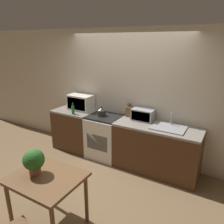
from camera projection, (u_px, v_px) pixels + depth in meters
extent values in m
plane|color=brown|center=(98.00, 179.00, 3.90)|extent=(16.00, 16.00, 0.00)
cube|color=beige|center=(127.00, 95.00, 4.42)|extent=(10.00, 0.06, 2.60)
cube|color=#4C2D19|center=(76.00, 130.00, 4.94)|extent=(0.89, 0.62, 0.86)
cube|color=gray|center=(75.00, 111.00, 4.80)|extent=(0.89, 0.62, 0.04)
cube|color=#4C2D19|center=(156.00, 150.00, 4.05)|extent=(1.56, 0.62, 0.86)
cube|color=gray|center=(158.00, 127.00, 3.90)|extent=(1.56, 0.62, 0.04)
cube|color=silver|center=(105.00, 137.00, 4.57)|extent=(0.67, 0.62, 0.86)
cube|color=black|center=(105.00, 117.00, 4.43)|extent=(0.64, 0.57, 0.04)
cube|color=black|center=(97.00, 143.00, 4.32)|extent=(0.48, 0.02, 0.32)
cylinder|color=#2D2D2D|center=(101.00, 113.00, 4.43)|extent=(0.17, 0.17, 0.12)
cone|color=#2D2D2D|center=(101.00, 109.00, 4.40)|extent=(0.17, 0.17, 0.05)
sphere|color=black|center=(101.00, 107.00, 4.39)|extent=(0.03, 0.03, 0.03)
cube|color=silver|center=(81.00, 102.00, 4.80)|extent=(0.54, 0.34, 0.33)
cube|color=black|center=(76.00, 104.00, 4.67)|extent=(0.48, 0.01, 0.26)
cylinder|color=#1E662D|center=(73.00, 110.00, 4.51)|extent=(0.06, 0.06, 0.17)
cylinder|color=#1E662D|center=(73.00, 104.00, 4.48)|extent=(0.02, 0.02, 0.07)
cube|color=brown|center=(129.00, 112.00, 4.36)|extent=(0.12, 0.09, 0.20)
cylinder|color=black|center=(128.00, 105.00, 4.33)|extent=(0.01, 0.01, 0.07)
cylinder|color=black|center=(129.00, 105.00, 4.32)|extent=(0.01, 0.01, 0.07)
cylinder|color=black|center=(131.00, 105.00, 4.30)|extent=(0.01, 0.01, 0.07)
cube|color=#999BA0|center=(143.00, 115.00, 4.16)|extent=(0.42, 0.26, 0.22)
cube|color=black|center=(140.00, 116.00, 4.06)|extent=(0.37, 0.01, 0.18)
cube|color=#999BA0|center=(169.00, 128.00, 3.80)|extent=(0.58, 0.43, 0.02)
cylinder|color=#999BA0|center=(172.00, 119.00, 3.89)|extent=(0.03, 0.03, 0.22)
cube|color=brown|center=(46.00, 178.00, 2.69)|extent=(0.87, 0.72, 0.04)
cylinder|color=brown|center=(9.00, 207.00, 2.74)|extent=(0.05, 0.05, 0.73)
cylinder|color=brown|center=(45.00, 182.00, 3.23)|extent=(0.05, 0.05, 0.73)
cylinder|color=brown|center=(86.00, 199.00, 2.88)|extent=(0.05, 0.05, 0.73)
cylinder|color=#9E5B3D|center=(35.00, 171.00, 2.73)|extent=(0.14, 0.14, 0.09)
sphere|color=#2D6B28|center=(34.00, 160.00, 2.68)|extent=(0.27, 0.27, 0.27)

